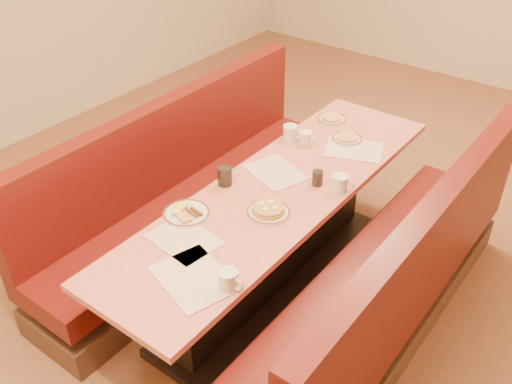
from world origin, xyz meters
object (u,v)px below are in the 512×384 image
Objects in this scene: coffee_mug_c at (340,183)px; coffee_mug_d at (306,138)px; booth_left at (189,200)px; soda_tumbler_near at (225,176)px; diner_table at (278,240)px; coffee_mug_b at (291,133)px; pancake_plate at (268,211)px; booth_right at (387,293)px; coffee_mug_a at (229,280)px; soda_tumbler_mid at (317,178)px; eggs_plate at (186,213)px.

coffee_mug_c reaches higher than coffee_mug_d.
booth_left is 21.82× the size of soda_tumbler_near.
coffee_mug_c is at bearing 10.94° from booth_left.
coffee_mug_b is at bearing 117.95° from diner_table.
booth_left is at bearing -147.73° from coffee_mug_b.
pancake_plate is at bearing -69.15° from coffee_mug_d.
soda_tumbler_near reaches higher than coffee_mug_d.
booth_right is 19.01× the size of coffee_mug_a.
diner_table is at bearing -161.02° from coffee_mug_c.
coffee_mug_a reaches higher than coffee_mug_c.
soda_tumbler_mid is (0.88, 0.17, 0.43)m from booth_left.
booth_left is at bearing -134.74° from coffee_mug_d.
soda_tumbler_near is (-0.12, -0.68, 0.01)m from coffee_mug_d.
coffee_mug_d is at bearing 131.09° from soda_tumbler_mid.
soda_tumbler_mid is (0.43, 0.32, -0.01)m from soda_tumbler_near.
booth_left is 9.88× the size of eggs_plate.
booth_right is at bearing 19.38° from pancake_plate.
diner_table is 0.55m from coffee_mug_c.
coffee_mug_a is at bearing -71.06° from pancake_plate.
pancake_plate is 2.71× the size of soda_tumbler_mid.
diner_table is at bearing 0.00° from booth_left.
booth_left is 28.22× the size of soda_tumbler_mid.
booth_right reaches higher than soda_tumbler_near.
booth_left is at bearing 180.00° from booth_right.
soda_tumbler_mid is (-0.59, 0.17, 0.43)m from booth_right.
diner_table is 0.48m from soda_tumbler_mid.
coffee_mug_a is 0.98m from soda_tumbler_mid.
booth_left is at bearing 133.28° from eggs_plate.
soda_tumbler_near reaches higher than eggs_plate.
soda_tumbler_mid is (-0.14, -0.02, -0.01)m from coffee_mug_c.
booth_left is 0.89m from coffee_mug_d.
coffee_mug_a is 1.48× the size of soda_tumbler_mid.
soda_tumbler_near is (-0.56, 0.65, 0.01)m from coffee_mug_a.
pancake_plate is 0.38m from soda_tumbler_near.
eggs_plate reaches higher than diner_table.
booth_left is at bearing 180.00° from diner_table.
soda_tumbler_near reaches higher than coffee_mug_a.
coffee_mug_b is (-0.36, 0.75, 0.03)m from pancake_plate.
pancake_plate is 0.47m from coffee_mug_c.
coffee_mug_d is at bearing 42.75° from booth_left.
coffee_mug_d is at bearing 107.15° from diner_table.
coffee_mug_c is (0.28, 0.20, 0.43)m from diner_table.
soda_tumbler_near is 0.53m from soda_tumbler_mid.
pancake_plate is at bearing 39.04° from eggs_plate.
coffee_mug_b is 1.14× the size of soda_tumbler_near.
diner_table is 19.43× the size of coffee_mug_c.
booth_right is 21.82× the size of soda_tumbler_near.
pancake_plate is at bearing 108.02° from coffee_mug_a.
eggs_plate is 0.36m from soda_tumbler_near.
pancake_plate is 0.95× the size of eggs_plate.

